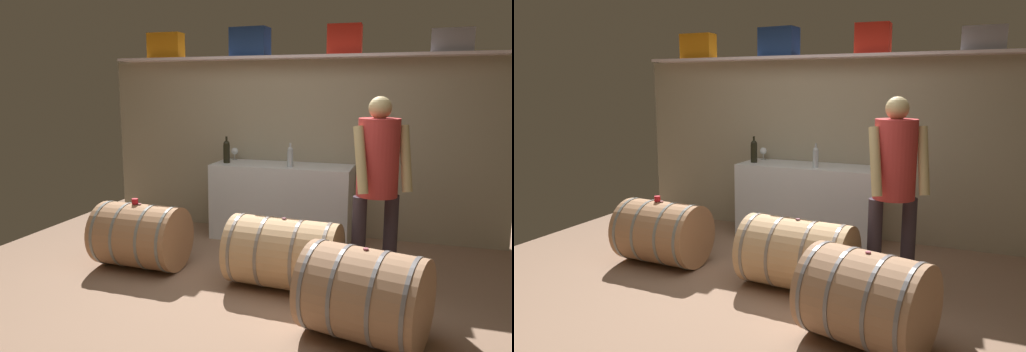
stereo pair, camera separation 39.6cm
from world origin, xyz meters
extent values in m
cube|color=#8E6D56|center=(0.00, 0.55, -0.01)|extent=(5.94, 7.57, 0.02)
cube|color=#9E9379|center=(0.00, 2.18, 1.03)|extent=(4.74, 0.10, 2.05)
cube|color=silver|center=(0.00, 2.03, 2.07)|extent=(4.36, 0.40, 0.03)
cube|color=orange|center=(-1.62, 2.03, 2.23)|extent=(0.42, 0.21, 0.30)
cube|color=navy|center=(-0.53, 2.03, 2.25)|extent=(0.45, 0.27, 0.33)
cube|color=red|center=(0.56, 2.03, 2.24)|extent=(0.37, 0.24, 0.32)
cube|color=gray|center=(1.65, 2.03, 2.20)|extent=(0.42, 0.22, 0.24)
cube|color=white|center=(-0.08, 1.84, 0.43)|extent=(1.59, 0.58, 0.87)
cylinder|color=black|center=(-0.74, 1.78, 0.97)|extent=(0.08, 0.08, 0.21)
sphere|color=black|center=(-0.74, 1.78, 1.09)|extent=(0.07, 0.07, 0.07)
cylinder|color=black|center=(-0.74, 1.78, 1.14)|extent=(0.02, 0.02, 0.08)
cylinder|color=#B1BBC1|center=(0.04, 1.71, 0.96)|extent=(0.06, 0.06, 0.18)
sphere|color=#B1BBC1|center=(0.04, 1.71, 1.06)|extent=(0.06, 0.06, 0.06)
cylinder|color=#B1BBC1|center=(0.04, 1.71, 1.10)|extent=(0.02, 0.02, 0.06)
cylinder|color=white|center=(-0.73, 2.03, 0.87)|extent=(0.07, 0.07, 0.00)
cylinder|color=white|center=(-0.73, 2.03, 0.91)|extent=(0.01, 0.01, 0.07)
sphere|color=white|center=(-0.73, 2.03, 0.97)|extent=(0.09, 0.09, 0.09)
sphere|color=maroon|center=(-0.73, 2.03, 0.96)|extent=(0.05, 0.05, 0.05)
cylinder|color=#A4744F|center=(-1.15, 0.52, 0.31)|extent=(0.85, 0.64, 0.61)
cylinder|color=slate|center=(-1.50, 0.53, 0.31)|extent=(0.05, 0.63, 0.63)
cylinder|color=slate|center=(-1.28, 0.52, 0.31)|extent=(0.05, 0.63, 0.63)
cylinder|color=slate|center=(-1.01, 0.52, 0.31)|extent=(0.05, 0.63, 0.63)
cylinder|color=slate|center=(-0.80, 0.51, 0.31)|extent=(0.05, 0.63, 0.63)
cylinder|color=#974E4D|center=(-1.15, 0.52, 0.63)|extent=(0.04, 0.04, 0.01)
cylinder|color=tan|center=(0.30, 0.46, 0.31)|extent=(0.99, 0.68, 0.61)
cylinder|color=slate|center=(-0.09, 0.49, 0.31)|extent=(0.07, 0.62, 0.62)
cylinder|color=slate|center=(0.15, 0.47, 0.31)|extent=(0.07, 0.62, 0.62)
cylinder|color=slate|center=(0.45, 0.45, 0.31)|extent=(0.07, 0.62, 0.62)
cylinder|color=slate|center=(0.70, 0.43, 0.31)|extent=(0.07, 0.62, 0.62)
cylinder|color=#7F4753|center=(0.30, 0.46, 0.62)|extent=(0.04, 0.04, 0.01)
cylinder|color=#A27756|center=(1.05, -0.24, 0.33)|extent=(0.95, 0.82, 0.64)
cylinder|color=slate|center=(0.72, -0.16, 0.33)|extent=(0.19, 0.64, 0.65)
cylinder|color=slate|center=(0.93, -0.21, 0.33)|extent=(0.19, 0.64, 0.65)
cylinder|color=slate|center=(1.18, -0.27, 0.33)|extent=(0.19, 0.64, 0.65)
cylinder|color=slate|center=(1.39, -0.33, 0.33)|extent=(0.19, 0.64, 0.65)
cylinder|color=#95424E|center=(1.05, -0.24, 0.65)|extent=(0.04, 0.04, 0.01)
cylinder|color=red|center=(-1.19, 0.52, 0.65)|extent=(0.06, 0.06, 0.05)
cylinder|color=#352B35|center=(0.91, 0.69, 0.40)|extent=(0.12, 0.12, 0.81)
cylinder|color=#352B35|center=(1.17, 0.83, 0.40)|extent=(0.12, 0.12, 0.81)
cylinder|color=#BC3434|center=(1.04, 0.76, 1.14)|extent=(0.35, 0.35, 0.67)
sphere|color=tan|center=(1.04, 0.76, 1.56)|extent=(0.19, 0.19, 0.19)
cylinder|color=tan|center=(0.92, 0.58, 1.14)|extent=(0.19, 0.24, 0.56)
cylinder|color=tan|center=(1.27, 0.77, 1.14)|extent=(0.17, 0.22, 0.57)
camera|label=1|loc=(1.31, -3.44, 1.71)|focal=33.99mm
camera|label=2|loc=(1.68, -3.30, 1.71)|focal=33.99mm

